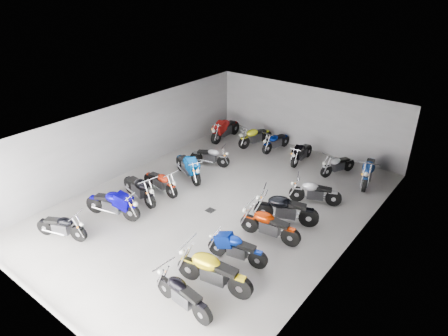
{
  "coord_description": "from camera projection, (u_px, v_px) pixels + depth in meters",
  "views": [
    {
      "loc": [
        8.31,
        -10.27,
        8.28
      ],
      "look_at": [
        -0.58,
        1.09,
        1.0
      ],
      "focal_mm": 32.0,
      "sensor_mm": 36.0,
      "label": 1
    }
  ],
  "objects": [
    {
      "name": "motorcycle_right_b",
      "position": [
        213.0,
        271.0,
        11.29
      ],
      "size": [
        2.39,
        0.64,
        1.06
      ],
      "rotation": [
        0.0,
        0.0,
        1.75
      ],
      "color": "black",
      "rests_on": "ground"
    },
    {
      "name": "motorcycle_left_f",
      "position": [
        210.0,
        156.0,
        18.43
      ],
      "size": [
        1.85,
        0.77,
        0.84
      ],
      "rotation": [
        0.0,
        0.0,
        -1.23
      ],
      "color": "black",
      "rests_on": "ground"
    },
    {
      "name": "motorcycle_back_f",
      "position": [
        368.0,
        171.0,
        16.86
      ],
      "size": [
        0.71,
        2.35,
        1.05
      ],
      "rotation": [
        0.0,
        0.0,
        3.36
      ],
      "color": "black",
      "rests_on": "ground"
    },
    {
      "name": "ceiling",
      "position": [
        218.0,
        127.0,
        14.07
      ],
      "size": [
        10.0,
        14.0,
        0.04
      ],
      "primitive_type": "cube",
      "color": "black",
      "rests_on": "wall_back"
    },
    {
      "name": "ground",
      "position": [
        219.0,
        205.0,
        15.52
      ],
      "size": [
        14.0,
        14.0,
        0.0
      ],
      "primitive_type": "plane",
      "color": "#9D9A95",
      "rests_on": "ground"
    },
    {
      "name": "motorcycle_right_c",
      "position": [
        236.0,
        248.0,
        12.36
      ],
      "size": [
        1.99,
        0.58,
        0.88
      ],
      "rotation": [
        0.0,
        0.0,
        1.78
      ],
      "color": "black",
      "rests_on": "ground"
    },
    {
      "name": "wall_back",
      "position": [
        307.0,
        118.0,
        19.72
      ],
      "size": [
        10.0,
        0.1,
        3.2
      ],
      "primitive_type": "cube",
      "color": "gray",
      "rests_on": "ground"
    },
    {
      "name": "motorcycle_left_a",
      "position": [
        62.0,
        226.0,
        13.44
      ],
      "size": [
        1.84,
        0.81,
        0.85
      ],
      "rotation": [
        0.0,
        0.0,
        -1.2
      ],
      "color": "black",
      "rests_on": "ground"
    },
    {
      "name": "motorcycle_right_a",
      "position": [
        182.0,
        294.0,
        10.61
      ],
      "size": [
        2.05,
        0.43,
        0.9
      ],
      "rotation": [
        0.0,
        0.0,
        1.51
      ],
      "color": "black",
      "rests_on": "ground"
    },
    {
      "name": "motorcycle_left_b",
      "position": [
        113.0,
        204.0,
        14.56
      ],
      "size": [
        2.21,
        0.81,
        1.0
      ],
      "rotation": [
        0.0,
        0.0,
        -1.27
      ],
      "color": "black",
      "rests_on": "ground"
    },
    {
      "name": "motorcycle_right_d",
      "position": [
        269.0,
        225.0,
        13.39
      ],
      "size": [
        2.19,
        0.52,
        0.96
      ],
      "rotation": [
        0.0,
        0.0,
        1.7
      ],
      "color": "black",
      "rests_on": "ground"
    },
    {
      "name": "motorcycle_back_e",
      "position": [
        338.0,
        165.0,
        17.65
      ],
      "size": [
        0.86,
        1.79,
        0.83
      ],
      "rotation": [
        0.0,
        0.0,
        2.74
      ],
      "color": "black",
      "rests_on": "ground"
    },
    {
      "name": "motorcycle_left_c",
      "position": [
        139.0,
        188.0,
        15.6
      ],
      "size": [
        2.21,
        0.62,
        0.98
      ],
      "rotation": [
        0.0,
        0.0,
        -1.76
      ],
      "color": "black",
      "rests_on": "ground"
    },
    {
      "name": "wall_right",
      "position": [
        347.0,
        214.0,
        12.05
      ],
      "size": [
        0.1,
        14.0,
        3.2
      ],
      "primitive_type": "cube",
      "color": "gray",
      "rests_on": "ground"
    },
    {
      "name": "motorcycle_left_d",
      "position": [
        161.0,
        182.0,
        16.19
      ],
      "size": [
        1.99,
        0.43,
        0.87
      ],
      "rotation": [
        0.0,
        0.0,
        -1.64
      ],
      "color": "black",
      "rests_on": "ground"
    },
    {
      "name": "motorcycle_back_b",
      "position": [
        255.0,
        136.0,
        20.47
      ],
      "size": [
        0.74,
        2.06,
        0.93
      ],
      "rotation": [
        0.0,
        0.0,
        2.85
      ],
      "color": "black",
      "rests_on": "ground"
    },
    {
      "name": "motorcycle_back_a",
      "position": [
        225.0,
        129.0,
        21.2
      ],
      "size": [
        0.49,
        2.39,
        1.05
      ],
      "rotation": [
        0.0,
        0.0,
        3.18
      ],
      "color": "black",
      "rests_on": "ground"
    },
    {
      "name": "motorcycle_back_c",
      "position": [
        276.0,
        142.0,
        19.95
      ],
      "size": [
        0.48,
        1.97,
        0.87
      ],
      "rotation": [
        0.0,
        0.0,
        3.0
      ],
      "color": "black",
      "rests_on": "ground"
    },
    {
      "name": "motorcycle_right_e",
      "position": [
        285.0,
        209.0,
        14.21
      ],
      "size": [
        2.22,
        1.04,
        1.03
      ],
      "rotation": [
        0.0,
        0.0,
        1.96
      ],
      "color": "black",
      "rests_on": "ground"
    },
    {
      "name": "motorcycle_right_f",
      "position": [
        315.0,
        192.0,
        15.44
      ],
      "size": [
        1.9,
        0.96,
        0.89
      ],
      "rotation": [
        0.0,
        0.0,
        2.0
      ],
      "color": "black",
      "rests_on": "ground"
    },
    {
      "name": "motorcycle_left_e",
      "position": [
        188.0,
        167.0,
        17.28
      ],
      "size": [
        2.17,
        1.04,
        1.01
      ],
      "rotation": [
        0.0,
        0.0,
        -1.97
      ],
      "color": "black",
      "rests_on": "ground"
    },
    {
      "name": "wall_left",
      "position": [
        130.0,
        137.0,
        17.55
      ],
      "size": [
        0.1,
        14.0,
        3.2
      ],
      "primitive_type": "cube",
      "color": "gray",
      "rests_on": "ground"
    },
    {
      "name": "drain_grate",
      "position": [
        210.0,
        210.0,
        15.17
      ],
      "size": [
        0.32,
        0.32,
        0.01
      ],
      "primitive_type": "cube",
      "color": "black",
      "rests_on": "ground"
    },
    {
      "name": "motorcycle_back_d",
      "position": [
        301.0,
        153.0,
        18.72
      ],
      "size": [
        0.41,
        2.01,
        0.88
      ],
      "rotation": [
        0.0,
        0.0,
        3.18
      ],
      "color": "black",
      "rests_on": "ground"
    }
  ]
}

